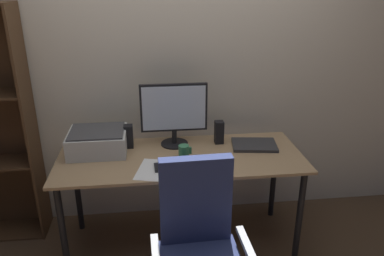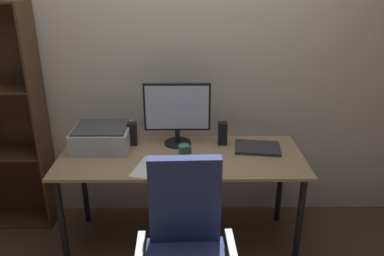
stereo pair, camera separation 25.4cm
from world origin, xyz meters
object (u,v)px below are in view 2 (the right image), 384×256
Objects in this scene: keyboard at (174,165)px; speaker_right at (223,133)px; speaker_left at (132,134)px; monitor at (177,111)px; coffee_mug at (184,151)px; laptop at (257,148)px; printer at (102,137)px; bookshelf at (0,123)px; desk at (181,166)px; mouse at (209,164)px.

keyboard is 1.71× the size of speaker_right.
speaker_left and speaker_right have the same top height.
monitor reaches higher than speaker_left.
coffee_mug is 0.53× the size of speaker_right.
speaker_right is (0.67, 0.00, 0.00)m from speaker_left.
laptop reaches higher than keyboard.
printer is (-0.88, -0.05, -0.00)m from speaker_right.
speaker_left is 1.04m from bookshelf.
printer is at bearing 166.30° from desk.
keyboard is 0.16m from coffee_mug.
speaker_right reaches higher than keyboard.
bookshelf reaches higher than speaker_right.
coffee_mug is 0.44m from speaker_left.
coffee_mug is (-0.17, 0.14, 0.03)m from mouse.
keyboard is at bearing -113.09° from coffee_mug.
monitor is at bearing 102.62° from coffee_mug.
desk is 0.40m from speaker_right.
coffee_mug is 0.54m from laptop.
laptop is 1.88× the size of speaker_right.
bookshelf is (-1.36, 0.14, -0.15)m from monitor.
laptop is 1.13m from printer.
desk is 19.00× the size of coffee_mug.
bookshelf reaches higher than mouse.
monitor is at bearing 178.64° from speaker_right.
bookshelf is (-1.58, 0.50, 0.10)m from mouse.
laptop is at bearing 12.51° from coffee_mug.
monitor is 0.38m from speaker_left.
bookshelf is (-0.82, 0.20, 0.04)m from printer.
speaker_right reaches higher than printer.
desk is at bearing 73.10° from keyboard.
speaker_right is (0.30, 0.19, 0.17)m from desk.
speaker_left is (-0.32, 0.36, 0.08)m from keyboard.
desk is at bearing -162.26° from laptop.
printer is at bearing 147.21° from keyboard.
speaker_right is 0.10× the size of bookshelf.
coffee_mug is at bearing -29.01° from speaker_left.
coffee_mug is 0.36m from speaker_right.
monitor is 2.83× the size of speaker_left.
mouse is at bearing -32.92° from speaker_left.
coffee_mug is at bearing -14.23° from bookshelf.
printer is at bearing -166.81° from speaker_left.
coffee_mug reaches higher than desk.
laptop is at bearing -9.99° from monitor.
mouse is 0.45m from laptop.
printer is at bearing -174.41° from laptop.
monitor is at bearing 98.42° from desk.
mouse is (0.22, -0.36, -0.25)m from monitor.
keyboard is (-0.01, -0.37, -0.25)m from monitor.
desk is at bearing -27.72° from speaker_left.
desk is at bearing -13.70° from printer.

